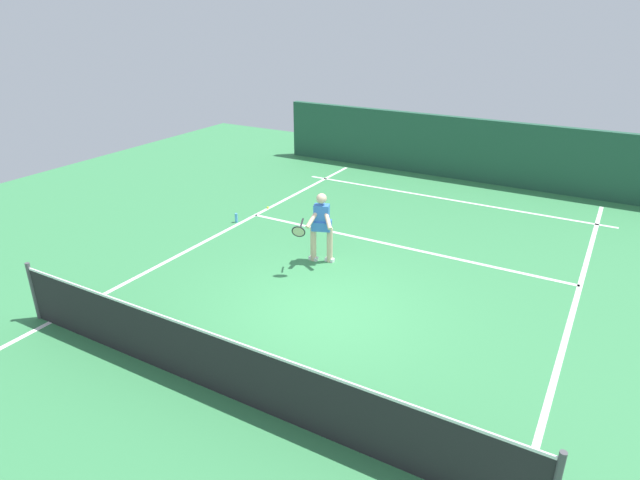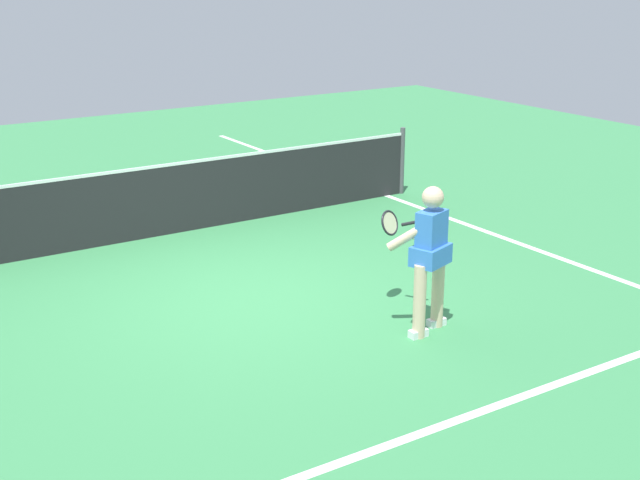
# 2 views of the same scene
# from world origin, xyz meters

# --- Properties ---
(ground_plane) EXTENTS (25.20, 25.20, 0.00)m
(ground_plane) POSITION_xyz_m (0.00, 0.00, 0.00)
(ground_plane) COLOR #38844C
(court_back_wall) EXTENTS (12.96, 0.24, 1.95)m
(court_back_wall) POSITION_xyz_m (0.00, -9.39, 0.98)
(court_back_wall) COLOR #23513D
(court_back_wall) RESTS_ON ground
(baseline_marking) EXTENTS (8.96, 0.10, 0.01)m
(baseline_marking) POSITION_xyz_m (0.00, -7.19, 0.00)
(baseline_marking) COLOR white
(baseline_marking) RESTS_ON ground
(service_line_marking) EXTENTS (7.96, 0.10, 0.01)m
(service_line_marking) POSITION_xyz_m (0.00, -3.39, 0.00)
(service_line_marking) COLOR white
(service_line_marking) RESTS_ON ground
(sideline_left_marking) EXTENTS (0.10, 17.38, 0.01)m
(sideline_left_marking) POSITION_xyz_m (-3.98, 0.00, 0.00)
(sideline_left_marking) COLOR white
(sideline_left_marking) RESTS_ON ground
(sideline_right_marking) EXTENTS (0.10, 17.38, 0.01)m
(sideline_right_marking) POSITION_xyz_m (3.98, 0.00, 0.00)
(sideline_right_marking) COLOR white
(sideline_right_marking) RESTS_ON ground
(court_net) EXTENTS (8.64, 0.08, 1.09)m
(court_net) POSITION_xyz_m (0.00, 2.72, 0.51)
(court_net) COLOR #4C4C51
(court_net) RESTS_ON ground
(tennis_player) EXTENTS (0.66, 1.09, 1.55)m
(tennis_player) POSITION_xyz_m (1.07, -1.81, 0.85)
(tennis_player) COLOR beige
(tennis_player) RESTS_ON ground
(tennis_ball_near) EXTENTS (0.07, 0.07, 0.07)m
(tennis_ball_near) POSITION_xyz_m (3.99, -3.97, 0.03)
(tennis_ball_near) COLOR #D1E533
(tennis_ball_near) RESTS_ON ground
(water_bottle) EXTENTS (0.07, 0.07, 0.24)m
(water_bottle) POSITION_xyz_m (4.11, -2.73, 0.12)
(water_bottle) COLOR #4C9EE5
(water_bottle) RESTS_ON ground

